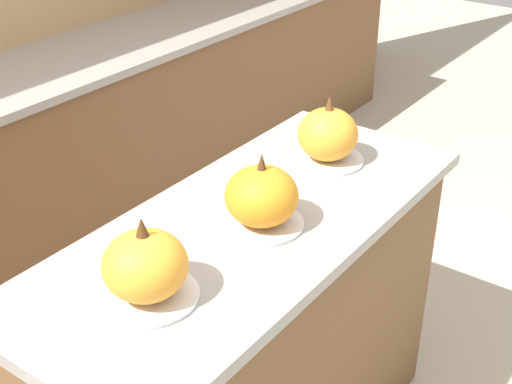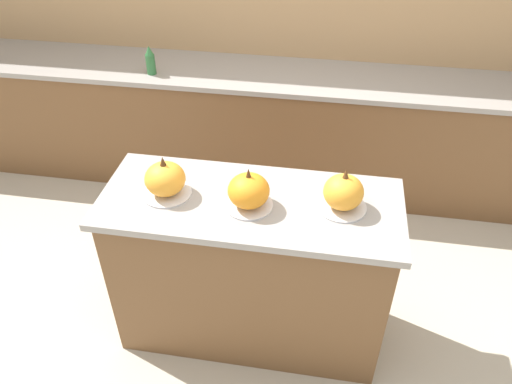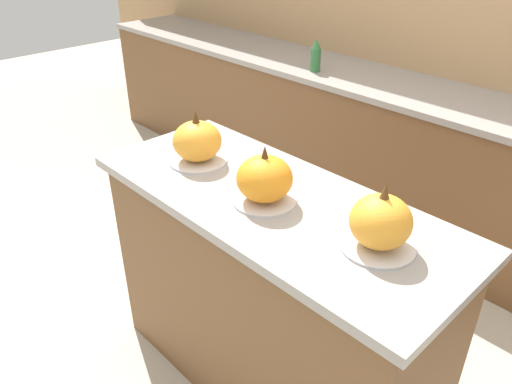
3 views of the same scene
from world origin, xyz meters
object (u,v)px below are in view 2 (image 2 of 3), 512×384
object	(u,v)px
pumpkin_cake_center	(248,191)
pumpkin_cake_left	(165,180)
bottle_tall	(150,61)
pumpkin_cake_right	(343,193)

from	to	relation	value
pumpkin_cake_center	pumpkin_cake_left	bearing A→B (deg)	176.27
pumpkin_cake_left	bottle_tall	xyz separation A→B (m)	(-0.52, 1.31, -0.01)
pumpkin_cake_right	bottle_tall	bearing A→B (deg)	135.96
pumpkin_cake_left	pumpkin_cake_right	xyz separation A→B (m)	(0.80, 0.03, 0.00)
pumpkin_cake_center	bottle_tall	bearing A→B (deg)	124.21
bottle_tall	pumpkin_cake_center	bearing A→B (deg)	-55.79
pumpkin_cake_center	pumpkin_cake_right	xyz separation A→B (m)	(0.42, 0.06, 0.00)
pumpkin_cake_right	bottle_tall	distance (m)	1.84
pumpkin_cake_left	pumpkin_cake_center	distance (m)	0.39
pumpkin_cake_center	bottle_tall	distance (m)	1.61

